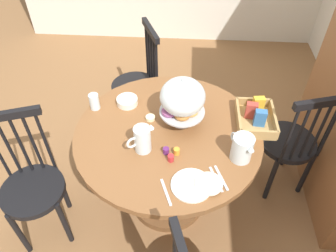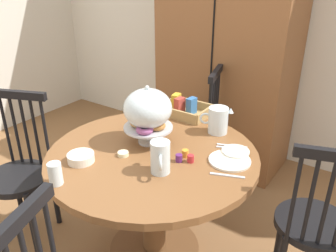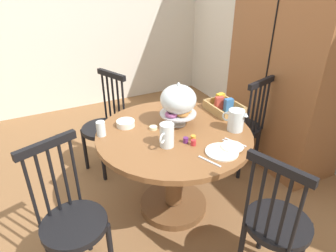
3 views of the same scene
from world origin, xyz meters
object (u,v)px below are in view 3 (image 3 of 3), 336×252
(windsor_chair_by_cabinet, at_px, (72,222))
(pastry_stand_with_dome, at_px, (178,101))
(windsor_chair_facing_door, at_px, (276,225))
(wooden_armoire, at_px, (290,67))
(milk_pitcher, at_px, (236,121))
(cereal_basket, at_px, (223,107))
(windsor_chair_far_side, at_px, (242,128))
(windsor_chair_near_window, at_px, (105,128))
(orange_juice_pitcher, at_px, (167,136))
(cereal_bowl, at_px, (126,123))
(drinking_glass, at_px, (101,129))
(china_plate_small, at_px, (232,147))
(china_plate_large, at_px, (222,152))
(butter_dish, at_px, (153,128))
(dining_table, at_px, (174,156))

(windsor_chair_by_cabinet, xyz_separation_m, pastry_stand_with_dome, (-0.35, 0.92, 0.48))
(windsor_chair_facing_door, bearing_deg, wooden_armoire, 134.15)
(milk_pitcher, xyz_separation_m, cereal_basket, (-0.31, 0.12, -0.04))
(windsor_chair_far_side, bearing_deg, windsor_chair_near_window, -117.19)
(pastry_stand_with_dome, relative_size, cereal_basket, 1.09)
(wooden_armoire, height_order, windsor_chair_facing_door, wooden_armoire)
(orange_juice_pitcher, height_order, cereal_bowl, orange_juice_pitcher)
(windsor_chair_far_side, distance_m, pastry_stand_with_dome, 0.92)
(orange_juice_pitcher, xyz_separation_m, drinking_glass, (-0.34, -0.36, -0.02))
(windsor_chair_by_cabinet, distance_m, drinking_glass, 0.67)
(china_plate_small, bearing_deg, china_plate_large, -84.53)
(pastry_stand_with_dome, distance_m, orange_juice_pitcher, 0.34)
(windsor_chair_facing_door, bearing_deg, milk_pitcher, 165.70)
(windsor_chair_facing_door, height_order, windsor_chair_far_side, same)
(windsor_chair_facing_door, relative_size, cereal_basket, 3.09)
(china_plate_large, height_order, drinking_glass, drinking_glass)
(windsor_chair_facing_door, xyz_separation_m, orange_juice_pitcher, (-0.69, -0.39, 0.36))
(butter_dish, bearing_deg, windsor_chair_facing_door, 21.47)
(windsor_chair_by_cabinet, bearing_deg, cereal_basket, 106.20)
(drinking_glass, xyz_separation_m, butter_dish, (0.08, 0.38, -0.04))
(cereal_basket, xyz_separation_m, drinking_glass, (-0.05, -1.04, 0.02))
(pastry_stand_with_dome, height_order, cereal_bowl, pastry_stand_with_dome)
(pastry_stand_with_dome, distance_m, china_plate_small, 0.53)
(wooden_armoire, bearing_deg, cereal_basket, -84.05)
(windsor_chair_far_side, bearing_deg, dining_table, -75.61)
(windsor_chair_near_window, bearing_deg, wooden_armoire, 70.16)
(dining_table, height_order, pastry_stand_with_dome, pastry_stand_with_dome)
(windsor_chair_facing_door, xyz_separation_m, china_plate_small, (-0.46, -0.01, 0.30))
(dining_table, xyz_separation_m, windsor_chair_by_cabinet, (0.27, -0.84, -0.07))
(wooden_armoire, xyz_separation_m, cereal_basket, (0.08, -0.80, -0.21))
(butter_dish, bearing_deg, windsor_chair_near_window, -164.50)
(pastry_stand_with_dome, xyz_separation_m, china_plate_large, (0.48, 0.07, -0.19))
(cereal_bowl, bearing_deg, windsor_chair_near_window, -177.22)
(china_plate_small, relative_size, butter_dish, 2.50)
(dining_table, distance_m, china_plate_small, 0.51)
(cereal_bowl, bearing_deg, butter_dish, 50.46)
(china_plate_large, xyz_separation_m, drinking_glass, (-0.58, -0.65, 0.05))
(wooden_armoire, distance_m, windsor_chair_facing_door, 1.61)
(milk_pitcher, bearing_deg, windsor_chair_by_cabinet, -86.02)
(china_plate_large, bearing_deg, windsor_chair_near_window, -158.86)
(pastry_stand_with_dome, xyz_separation_m, china_plate_small, (0.47, 0.16, -0.18))
(cereal_bowl, xyz_separation_m, butter_dish, (0.14, 0.17, -0.01))
(windsor_chair_near_window, height_order, pastry_stand_with_dome, pastry_stand_with_dome)
(windsor_chair_near_window, height_order, windsor_chair_by_cabinet, same)
(windsor_chair_by_cabinet, bearing_deg, windsor_chair_facing_door, 62.15)
(windsor_chair_facing_door, xyz_separation_m, cereal_bowl, (-1.09, -0.54, 0.31))
(windsor_chair_by_cabinet, xyz_separation_m, china_plate_large, (0.13, 0.99, 0.29))
(windsor_chair_far_side, height_order, orange_juice_pitcher, windsor_chair_far_side)
(wooden_armoire, bearing_deg, drinking_glass, -89.09)
(drinking_glass, distance_m, butter_dish, 0.39)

